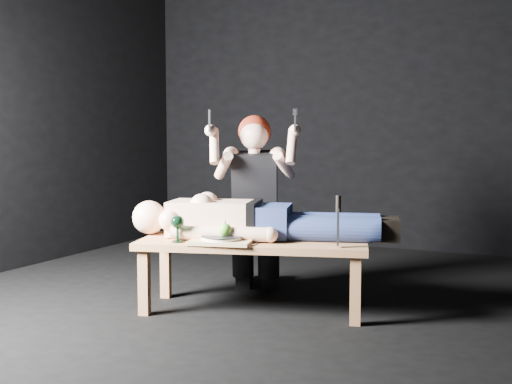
# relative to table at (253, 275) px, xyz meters

# --- Properties ---
(ground) EXTENTS (5.00, 5.00, 0.00)m
(ground) POSITION_rel_table_xyz_m (0.15, 0.14, -0.23)
(ground) COLOR black
(ground) RESTS_ON ground
(back_wall) EXTENTS (5.00, 0.00, 5.00)m
(back_wall) POSITION_rel_table_xyz_m (0.15, 2.64, 1.27)
(back_wall) COLOR black
(back_wall) RESTS_ON ground
(table) EXTENTS (1.52, 0.89, 0.45)m
(table) POSITION_rel_table_xyz_m (0.00, 0.00, 0.00)
(table) COLOR #A9784D
(table) RESTS_ON ground
(lying_man) EXTENTS (1.61, 0.86, 0.29)m
(lying_man) POSITION_rel_table_xyz_m (0.02, 0.12, 0.37)
(lying_man) COLOR beige
(lying_man) RESTS_ON table
(kneeling_woman) EXTENTS (0.91, 0.96, 1.29)m
(kneeling_woman) POSITION_rel_table_xyz_m (-0.21, 0.50, 0.42)
(kneeling_woman) COLOR black
(kneeling_woman) RESTS_ON ground
(serving_tray) EXTENTS (0.42, 0.35, 0.02)m
(serving_tray) POSITION_rel_table_xyz_m (-0.12, -0.18, 0.24)
(serving_tray) COLOR tan
(serving_tray) RESTS_ON table
(plate) EXTENTS (0.30, 0.30, 0.02)m
(plate) POSITION_rel_table_xyz_m (-0.12, -0.18, 0.26)
(plate) COLOR white
(plate) RESTS_ON serving_tray
(apple) EXTENTS (0.08, 0.08, 0.08)m
(apple) POSITION_rel_table_xyz_m (-0.10, -0.18, 0.31)
(apple) COLOR #53AC34
(apple) RESTS_ON plate
(goblet) EXTENTS (0.10, 0.10, 0.17)m
(goblet) POSITION_rel_table_xyz_m (-0.38, -0.28, 0.31)
(goblet) COLOR black
(goblet) RESTS_ON table
(fork_flat) EXTENTS (0.09, 0.14, 0.01)m
(fork_flat) POSITION_rel_table_xyz_m (-0.25, -0.25, 0.23)
(fork_flat) COLOR #B2B2B7
(fork_flat) RESTS_ON table
(knife_flat) EXTENTS (0.02, 0.15, 0.01)m
(knife_flat) POSITION_rel_table_xyz_m (0.08, -0.12, 0.23)
(knife_flat) COLOR #B2B2B7
(knife_flat) RESTS_ON table
(spoon_flat) EXTENTS (0.15, 0.05, 0.01)m
(spoon_flat) POSITION_rel_table_xyz_m (0.02, -0.07, 0.23)
(spoon_flat) COLOR #B2B2B7
(spoon_flat) RESTS_ON table
(carving_knife) EXTENTS (0.05, 0.05, 0.31)m
(carving_knife) POSITION_rel_table_xyz_m (0.57, -0.04, 0.38)
(carving_knife) COLOR #B2B2B7
(carving_knife) RESTS_ON table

